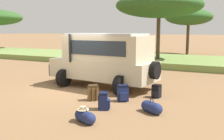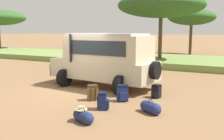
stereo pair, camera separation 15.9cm
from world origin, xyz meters
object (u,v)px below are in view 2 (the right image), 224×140
at_px(backpack_outermost, 103,101).
at_px(acacia_tree_left_mid, 161,6).
at_px(backpack_near_rear_wheel, 93,93).
at_px(duffel_bag_low_black_case, 83,116).
at_px(duffel_bag_soft_canvas, 151,107).
at_px(safari_vehicle, 105,59).
at_px(backpack_cluster_center, 123,93).
at_px(backpack_beside_front_wheel, 156,91).
at_px(acacia_tree_centre_back, 192,17).

distance_m(backpack_outermost, acacia_tree_left_mid, 12.67).
relative_size(backpack_near_rear_wheel, duffel_bag_low_black_case, 0.76).
bearing_deg(duffel_bag_soft_canvas, duffel_bag_low_black_case, -129.47).
xyz_separation_m(safari_vehicle, backpack_near_rear_wheel, (0.73, -2.28, -1.01)).
distance_m(duffel_bag_soft_canvas, acacia_tree_left_mid, 12.68).
bearing_deg(safari_vehicle, backpack_cluster_center, -46.80).
relative_size(backpack_outermost, duffel_bag_low_black_case, 0.75).
bearing_deg(backpack_cluster_center, acacia_tree_left_mid, 100.44).
xyz_separation_m(backpack_beside_front_wheel, backpack_outermost, (-1.06, -2.27, 0.03)).
height_order(duffel_bag_low_black_case, acacia_tree_centre_back, acacia_tree_centre_back).
height_order(safari_vehicle, acacia_tree_left_mid, acacia_tree_left_mid).
relative_size(backpack_beside_front_wheel, backpack_outermost, 0.89).
xyz_separation_m(backpack_beside_front_wheel, duffel_bag_soft_canvas, (0.44, -1.90, -0.07)).
relative_size(backpack_near_rear_wheel, duffel_bag_soft_canvas, 0.75).
height_order(duffel_bag_soft_canvas, acacia_tree_centre_back, acacia_tree_centre_back).
height_order(duffel_bag_soft_canvas, acacia_tree_left_mid, acacia_tree_left_mid).
height_order(backpack_cluster_center, backpack_outermost, backpack_cluster_center).
height_order(backpack_near_rear_wheel, duffel_bag_low_black_case, backpack_near_rear_wheel).
distance_m(backpack_beside_front_wheel, duffel_bag_soft_canvas, 1.95).
distance_m(backpack_cluster_center, duffel_bag_low_black_case, 2.53).
bearing_deg(acacia_tree_centre_back, backpack_cluster_center, -85.38).
bearing_deg(safari_vehicle, acacia_tree_centre_back, 89.56).
bearing_deg(acacia_tree_centre_back, backpack_near_rear_wheel, -88.36).
distance_m(backpack_beside_front_wheel, backpack_cluster_center, 1.41).
bearing_deg(acacia_tree_centre_back, duffel_bag_low_black_case, -85.94).
height_order(backpack_cluster_center, duffel_bag_low_black_case, backpack_cluster_center).
bearing_deg(backpack_near_rear_wheel, backpack_cluster_center, 20.09).
relative_size(safari_vehicle, acacia_tree_centre_back, 1.08).
bearing_deg(duffel_bag_soft_canvas, safari_vehicle, 139.06).
bearing_deg(backpack_near_rear_wheel, duffel_bag_soft_canvas, -10.73).
relative_size(backpack_cluster_center, acacia_tree_left_mid, 0.09).
relative_size(backpack_near_rear_wheel, acacia_tree_centre_back, 0.12).
xyz_separation_m(backpack_beside_front_wheel, acacia_tree_left_mid, (-2.90, 9.59, 4.12)).
height_order(backpack_beside_front_wheel, backpack_outermost, backpack_outermost).
distance_m(safari_vehicle, backpack_beside_front_wheel, 3.03).
relative_size(duffel_bag_low_black_case, acacia_tree_centre_back, 0.15).
bearing_deg(acacia_tree_centre_back, acacia_tree_left_mid, -91.93).
bearing_deg(acacia_tree_left_mid, safari_vehicle, -88.80).
xyz_separation_m(backpack_near_rear_wheel, backpack_outermost, (0.92, -0.82, -0.00)).
height_order(backpack_near_rear_wheel, backpack_outermost, backpack_near_rear_wheel).
xyz_separation_m(duffel_bag_low_black_case, acacia_tree_left_mid, (-1.95, 13.18, 4.19)).
bearing_deg(acacia_tree_left_mid, acacia_tree_centre_back, 88.07).
bearing_deg(backpack_outermost, acacia_tree_centre_back, 94.01).
distance_m(duffel_bag_low_black_case, acacia_tree_left_mid, 13.97).
bearing_deg(duffel_bag_soft_canvas, backpack_beside_front_wheel, 103.04).
xyz_separation_m(backpack_outermost, acacia_tree_centre_back, (-1.51, 21.50, 3.67)).
relative_size(duffel_bag_soft_canvas, acacia_tree_left_mid, 0.12).
xyz_separation_m(backpack_cluster_center, backpack_near_rear_wheel, (-1.05, -0.38, -0.01)).
bearing_deg(backpack_near_rear_wheel, duffel_bag_low_black_case, -64.41).
distance_m(safari_vehicle, backpack_outermost, 3.66).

